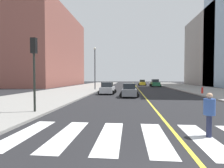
# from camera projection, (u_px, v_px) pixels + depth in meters

# --- Properties ---
(sidewalk_kerb_west) EXTENTS (10.00, 120.00, 0.15)m
(sidewalk_kerb_west) POSITION_uv_depth(u_px,v_px,m) (53.00, 95.00, 23.97)
(sidewalk_kerb_west) COLOR gray
(sidewalk_kerb_west) RESTS_ON ground
(crosswalk_paint) EXTENTS (13.50, 4.00, 0.01)m
(crosswalk_paint) POSITION_uv_depth(u_px,v_px,m) (179.00, 138.00, 6.90)
(crosswalk_paint) COLOR silver
(crosswalk_paint) RESTS_ON ground
(lane_divider_paint) EXTENTS (0.16, 80.00, 0.01)m
(lane_divider_paint) POSITION_uv_depth(u_px,v_px,m) (137.00, 87.00, 42.72)
(lane_divider_paint) COLOR yellow
(lane_divider_paint) RESTS_ON ground
(low_rise_brick_west) EXTENTS (16.00, 32.00, 21.64)m
(low_rise_brick_west) POSITION_uv_depth(u_px,v_px,m) (45.00, 50.00, 53.36)
(low_rise_brick_west) COLOR #915146
(low_rise_brick_west) RESTS_ON ground
(car_yellow_nearest) EXTENTS (2.56, 4.01, 1.76)m
(car_yellow_nearest) POSITION_uv_depth(u_px,v_px,m) (142.00, 83.00, 53.16)
(car_yellow_nearest) COLOR gold
(car_yellow_nearest) RESTS_ON ground
(car_gray_second) EXTENTS (2.33, 3.74, 1.67)m
(car_gray_second) POSITION_uv_depth(u_px,v_px,m) (129.00, 91.00, 21.63)
(car_gray_second) COLOR slate
(car_gray_second) RESTS_ON ground
(car_green_third) EXTENTS (2.74, 4.38, 1.95)m
(car_green_third) POSITION_uv_depth(u_px,v_px,m) (155.00, 83.00, 46.56)
(car_green_third) COLOR #236B42
(car_green_third) RESTS_ON ground
(car_silver_fourth) EXTENTS (2.47, 3.89, 1.72)m
(car_silver_fourth) POSITION_uv_depth(u_px,v_px,m) (107.00, 88.00, 25.53)
(car_silver_fourth) COLOR #B7B7BC
(car_silver_fourth) RESTS_ON ground
(traffic_light_far_corner) EXTENTS (0.36, 0.41, 4.80)m
(traffic_light_far_corner) POSITION_uv_depth(u_px,v_px,m) (34.00, 60.00, 11.49)
(traffic_light_far_corner) COLOR black
(traffic_light_far_corner) RESTS_ON sidewalk_kerb_west
(pedestrian_crossing) EXTENTS (0.44, 0.44, 1.76)m
(pedestrian_crossing) POSITION_uv_depth(u_px,v_px,m) (209.00, 113.00, 7.06)
(pedestrian_crossing) COLOR #232847
(pedestrian_crossing) RESTS_ON ground
(fire_hydrant) EXTENTS (0.26, 0.26, 0.89)m
(fire_hydrant) POSITION_uv_depth(u_px,v_px,m) (202.00, 90.00, 24.99)
(fire_hydrant) COLOR red
(fire_hydrant) RESTS_ON sidewalk_kerb_east
(street_lamp) EXTENTS (0.44, 0.44, 7.90)m
(street_lamp) POSITION_uv_depth(u_px,v_px,m) (95.00, 65.00, 33.14)
(street_lamp) COLOR #38383D
(street_lamp) RESTS_ON sidewalk_kerb_west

